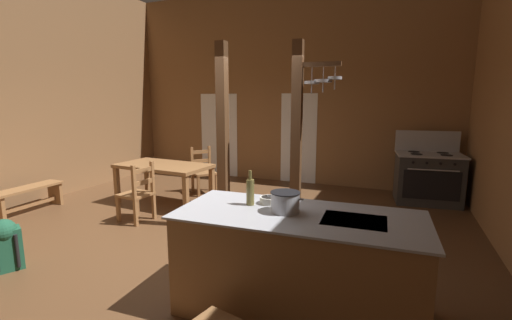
{
  "coord_description": "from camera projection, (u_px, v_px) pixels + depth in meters",
  "views": [
    {
      "loc": [
        2.47,
        -3.78,
        1.92
      ],
      "look_at": [
        0.57,
        0.9,
        1.04
      ],
      "focal_mm": 24.48,
      "sensor_mm": 36.0,
      "label": 1
    }
  ],
  "objects": [
    {
      "name": "ladderback_chair_near_window",
      "position": [
        138.0,
        194.0,
        5.5
      ],
      "size": [
        0.48,
        0.48,
        0.95
      ],
      "color": "olive",
      "rests_on": "ground_plane"
    },
    {
      "name": "glazed_panel_back_right",
      "position": [
        298.0,
        139.0,
        8.01
      ],
      "size": [
        0.84,
        0.01,
        2.05
      ],
      "primitive_type": "cube",
      "color": "white",
      "rests_on": "ground_plane"
    },
    {
      "name": "stove_range",
      "position": [
        428.0,
        177.0,
        6.5
      ],
      "size": [
        1.22,
        0.92,
        1.32
      ],
      "color": "#323232",
      "rests_on": "ground_plane"
    },
    {
      "name": "support_post_with_pot_rack",
      "position": [
        300.0,
        131.0,
        4.9
      ],
      "size": [
        0.68,
        0.25,
        2.71
      ],
      "color": "brown",
      "rests_on": "ground_plane"
    },
    {
      "name": "kitchen_island",
      "position": [
        297.0,
        263.0,
        3.13
      ],
      "size": [
        2.2,
        1.05,
        0.93
      ],
      "color": "olive",
      "rests_on": "ground_plane"
    },
    {
      "name": "mixing_bowl_on_counter",
      "position": [
        269.0,
        200.0,
        3.35
      ],
      "size": [
        0.19,
        0.19,
        0.07
      ],
      "color": "silver",
      "rests_on": "kitchen_island"
    },
    {
      "name": "support_post_center",
      "position": [
        223.0,
        138.0,
        5.05
      ],
      "size": [
        0.14,
        0.14,
        2.71
      ],
      "color": "brown",
      "rests_on": "ground_plane"
    },
    {
      "name": "ground_plane",
      "position": [
        192.0,
        247.0,
        4.71
      ],
      "size": [
        8.29,
        8.76,
        0.1
      ],
      "primitive_type": "cube",
      "color": "brown"
    },
    {
      "name": "bench_along_left_wall",
      "position": [
        28.0,
        195.0,
        5.97
      ],
      "size": [
        0.37,
        1.15,
        0.44
      ],
      "color": "olive",
      "rests_on": "ground_plane"
    },
    {
      "name": "dining_table",
      "position": [
        164.0,
        169.0,
        6.41
      ],
      "size": [
        1.76,
        1.02,
        0.74
      ],
      "color": "olive",
      "rests_on": "ground_plane"
    },
    {
      "name": "bottle_tall_on_counter",
      "position": [
        250.0,
        191.0,
        3.29
      ],
      "size": [
        0.07,
        0.07,
        0.33
      ],
      "color": "brown",
      "rests_on": "kitchen_island"
    },
    {
      "name": "ladderback_chair_by_post",
      "position": [
        203.0,
        171.0,
        7.18
      ],
      "size": [
        0.62,
        0.62,
        0.95
      ],
      "color": "olive",
      "rests_on": "ground_plane"
    },
    {
      "name": "stockpot_on_counter",
      "position": [
        285.0,
        202.0,
        3.09
      ],
      "size": [
        0.33,
        0.26,
        0.18
      ],
      "color": "#A8AAB2",
      "rests_on": "kitchen_island"
    },
    {
      "name": "wall_back",
      "position": [
        285.0,
        88.0,
        8.02
      ],
      "size": [
        8.29,
        0.14,
        4.36
      ],
      "primitive_type": "cube",
      "color": "brown",
      "rests_on": "ground_plane"
    },
    {
      "name": "glazed_door_back_left",
      "position": [
        219.0,
        135.0,
        8.78
      ],
      "size": [
        1.0,
        0.01,
        2.05
      ],
      "primitive_type": "cube",
      "color": "white",
      "rests_on": "ground_plane"
    },
    {
      "name": "backpack",
      "position": [
        5.0,
        243.0,
        3.93
      ],
      "size": [
        0.38,
        0.39,
        0.6
      ],
      "color": "#1E5138",
      "rests_on": "ground_plane"
    }
  ]
}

